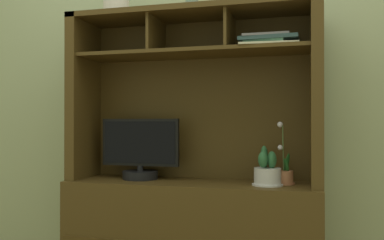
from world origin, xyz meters
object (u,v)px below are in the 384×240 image
(tv_monitor, at_px, (140,153))
(potted_fern, at_px, (267,172))
(media_console, at_px, (192,196))
(potted_orchid, at_px, (283,175))
(magazine_stack_left, at_px, (268,41))
(potted_succulent, at_px, (116,0))

(tv_monitor, relative_size, potted_fern, 2.26)
(media_console, bearing_deg, tv_monitor, 179.64)
(potted_orchid, bearing_deg, media_console, -177.92)
(media_console, distance_m, potted_fern, 0.45)
(media_console, height_order, magazine_stack_left, media_console)
(media_console, relative_size, potted_fern, 7.23)
(potted_succulent, bearing_deg, tv_monitor, 9.07)
(media_console, bearing_deg, potted_fern, -7.09)
(potted_orchid, distance_m, potted_fern, 0.11)
(magazine_stack_left, distance_m, potted_succulent, 0.93)
(tv_monitor, distance_m, potted_orchid, 0.82)
(potted_orchid, distance_m, magazine_stack_left, 0.71)
(tv_monitor, xyz_separation_m, magazine_stack_left, (0.74, -0.06, 0.60))
(potted_orchid, bearing_deg, magazine_stack_left, -134.84)
(media_console, distance_m, potted_orchid, 0.51)
(potted_orchid, xyz_separation_m, potted_fern, (-0.08, -0.07, 0.02))
(potted_fern, bearing_deg, potted_orchid, 42.08)
(media_console, relative_size, magazine_stack_left, 4.66)
(tv_monitor, xyz_separation_m, potted_orchid, (0.81, 0.02, -0.11))
(media_console, height_order, potted_fern, media_console)
(media_console, xyz_separation_m, potted_succulent, (-0.46, -0.02, 1.13))
(potted_succulent, bearing_deg, potted_orchid, 2.34)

